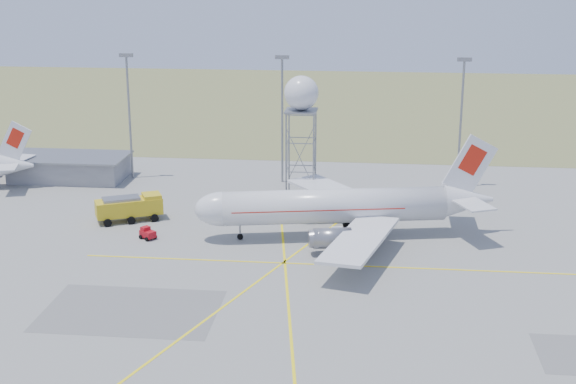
# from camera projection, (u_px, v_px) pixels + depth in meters

# --- Properties ---
(grass_strip) EXTENTS (400.00, 120.00, 0.03)m
(grass_strip) POSITION_uv_depth(u_px,v_px,m) (355.00, 104.00, 200.10)
(grass_strip) COLOR #646B3A
(grass_strip) RESTS_ON ground
(building_grey) EXTENTS (19.00, 10.00, 3.90)m
(building_grey) POSITION_uv_depth(u_px,v_px,m) (69.00, 167.00, 131.57)
(building_grey) COLOR gray
(building_grey) RESTS_ON ground
(mast_a) EXTENTS (2.20, 0.50, 20.50)m
(mast_a) POSITION_uv_depth(u_px,v_px,m) (129.00, 106.00, 129.63)
(mast_a) COLOR gray
(mast_a) RESTS_ON ground
(mast_b) EXTENTS (2.20, 0.50, 20.50)m
(mast_b) POSITION_uv_depth(u_px,v_px,m) (282.00, 109.00, 127.10)
(mast_b) COLOR gray
(mast_b) RESTS_ON ground
(mast_c) EXTENTS (2.20, 0.50, 20.50)m
(mast_c) POSITION_uv_depth(u_px,v_px,m) (461.00, 112.00, 124.26)
(mast_c) COLOR gray
(mast_c) RESTS_ON ground
(airliner_main) EXTENTS (39.15, 37.51, 13.37)m
(airliner_main) POSITION_uv_depth(u_px,v_px,m) (339.00, 207.00, 103.72)
(airliner_main) COLOR silver
(airliner_main) RESTS_ON ground
(radar_tower) EXTENTS (5.11, 5.11, 18.49)m
(radar_tower) POSITION_uv_depth(u_px,v_px,m) (301.00, 130.00, 119.58)
(radar_tower) COLOR gray
(radar_tower) RESTS_ON ground
(fire_truck) EXTENTS (9.41, 6.59, 3.60)m
(fire_truck) POSITION_uv_depth(u_px,v_px,m) (131.00, 209.00, 110.73)
(fire_truck) COLOR gold
(fire_truck) RESTS_ON ground
(baggage_tug) EXTENTS (2.43, 2.39, 1.56)m
(baggage_tug) POSITION_uv_depth(u_px,v_px,m) (148.00, 234.00, 103.86)
(baggage_tug) COLOR #A30B15
(baggage_tug) RESTS_ON ground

